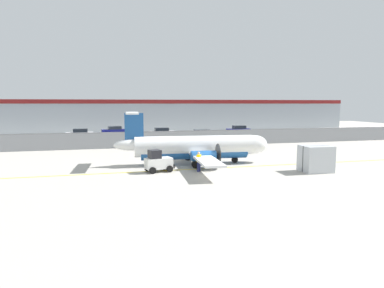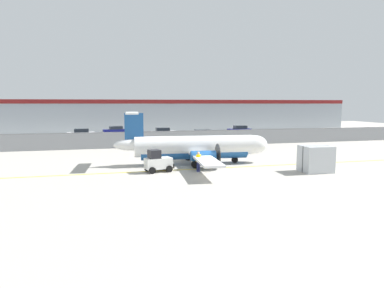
% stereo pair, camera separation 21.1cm
% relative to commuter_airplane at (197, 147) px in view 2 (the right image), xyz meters
% --- Properties ---
extents(ground_plane, '(140.00, 140.00, 0.01)m').
position_rel_commuter_airplane_xyz_m(ground_plane, '(0.56, -2.43, -1.60)').
color(ground_plane, '#ADA89E').
extents(perimeter_fence, '(98.00, 0.10, 2.10)m').
position_rel_commuter_airplane_xyz_m(perimeter_fence, '(0.56, 13.57, -0.49)').
color(perimeter_fence, gray).
rests_on(perimeter_fence, ground).
extents(parking_lot_strip, '(98.00, 17.00, 0.12)m').
position_rel_commuter_airplane_xyz_m(parking_lot_strip, '(0.56, 25.07, -1.54)').
color(parking_lot_strip, '#38383A').
rests_on(parking_lot_strip, ground).
extents(background_building, '(91.00, 8.10, 6.50)m').
position_rel_commuter_airplane_xyz_m(background_building, '(0.56, 43.55, 1.66)').
color(background_building, '#A8B2BC').
rests_on(background_building, ground).
extents(commuter_airplane, '(14.70, 16.08, 4.92)m').
position_rel_commuter_airplane_xyz_m(commuter_airplane, '(0.00, 0.00, 0.00)').
color(commuter_airplane, white).
rests_on(commuter_airplane, ground).
extents(baggage_tug, '(2.51, 1.79, 1.88)m').
position_rel_commuter_airplane_xyz_m(baggage_tug, '(-4.19, -2.82, -0.75)').
color(baggage_tug, silver).
rests_on(baggage_tug, ground).
extents(ground_crew_worker, '(0.51, 0.47, 1.70)m').
position_rel_commuter_airplane_xyz_m(ground_crew_worker, '(-0.87, -3.63, -0.65)').
color(ground_crew_worker, '#191E4C').
rests_on(ground_crew_worker, ground).
extents(cargo_container, '(2.47, 2.09, 2.20)m').
position_rel_commuter_airplane_xyz_m(cargo_container, '(8.68, -6.00, -0.50)').
color(cargo_container, '#B7BCC1').
rests_on(cargo_container, ground).
extents(traffic_cone_near_left, '(0.36, 0.36, 0.64)m').
position_rel_commuter_airplane_xyz_m(traffic_cone_near_left, '(-3.93, 1.63, -1.29)').
color(traffic_cone_near_left, orange).
rests_on(traffic_cone_near_left, ground).
extents(traffic_cone_near_right, '(0.36, 0.36, 0.64)m').
position_rel_commuter_airplane_xyz_m(traffic_cone_near_right, '(2.00, 2.51, -1.29)').
color(traffic_cone_near_right, orange).
rests_on(traffic_cone_near_right, ground).
extents(traffic_cone_far_left, '(0.36, 0.36, 0.64)m').
position_rel_commuter_airplane_xyz_m(traffic_cone_far_left, '(-4.70, -2.40, -1.29)').
color(traffic_cone_far_left, orange).
rests_on(traffic_cone_far_left, ground).
extents(parked_car_0, '(4.22, 2.04, 1.58)m').
position_rel_commuter_airplane_xyz_m(parked_car_0, '(-12.30, 26.44, -0.71)').
color(parked_car_0, silver).
rests_on(parked_car_0, parking_lot_strip).
extents(parked_car_1, '(4.39, 2.45, 1.58)m').
position_rel_commuter_airplane_xyz_m(parked_car_1, '(-6.80, 31.38, -0.71)').
color(parked_car_1, navy).
rests_on(parked_car_1, parking_lot_strip).
extents(parked_car_2, '(4.22, 2.04, 1.58)m').
position_rel_commuter_airplane_xyz_m(parked_car_2, '(0.90, 25.50, -0.71)').
color(parked_car_2, silver).
rests_on(parked_car_2, parking_lot_strip).
extents(parked_car_3, '(4.22, 2.03, 1.58)m').
position_rel_commuter_airplane_xyz_m(parked_car_3, '(6.21, 19.78, -0.71)').
color(parked_car_3, gray).
rests_on(parked_car_3, parking_lot_strip).
extents(parked_car_4, '(4.22, 2.03, 1.58)m').
position_rel_commuter_airplane_xyz_m(parked_car_4, '(15.37, 27.59, -0.71)').
color(parked_car_4, navy).
rests_on(parked_car_4, parking_lot_strip).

